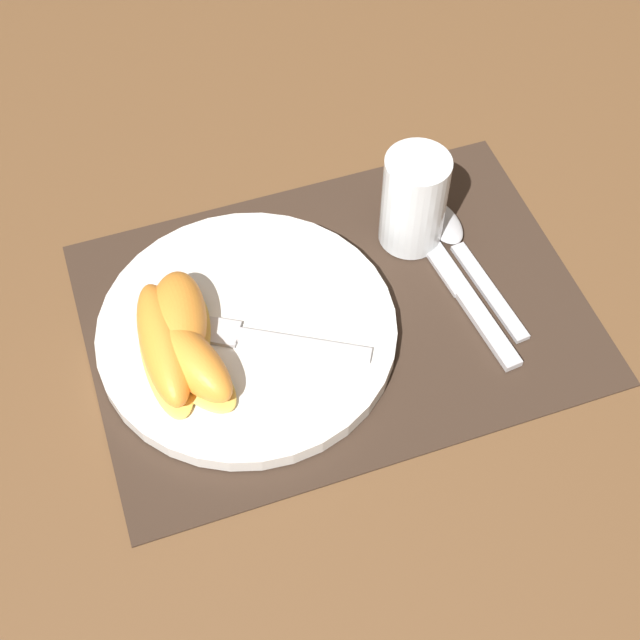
{
  "coord_description": "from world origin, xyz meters",
  "views": [
    {
      "loc": [
        -0.17,
        -0.45,
        0.68
      ],
      "look_at": [
        -0.02,
        -0.02,
        0.02
      ],
      "focal_mm": 50.0,
      "sensor_mm": 36.0,
      "label": 1
    }
  ],
  "objects_px": {
    "juice_glass": "(413,205)",
    "spoon": "(454,239)",
    "citrus_wedge_0": "(178,323)",
    "fork": "(247,336)",
    "plate": "(249,334)",
    "knife": "(455,280)",
    "citrus_wedge_1": "(164,346)",
    "citrus_wedge_2": "(187,358)"
  },
  "relations": [
    {
      "from": "citrus_wedge_1",
      "to": "knife",
      "type": "bearing_deg",
      "value": 1.02
    },
    {
      "from": "juice_glass",
      "to": "spoon",
      "type": "xyz_separation_m",
      "value": [
        0.04,
        -0.02,
        -0.04
      ]
    },
    {
      "from": "juice_glass",
      "to": "spoon",
      "type": "relative_size",
      "value": 0.55
    },
    {
      "from": "knife",
      "to": "citrus_wedge_1",
      "type": "height_order",
      "value": "citrus_wedge_1"
    },
    {
      "from": "plate",
      "to": "spoon",
      "type": "height_order",
      "value": "plate"
    },
    {
      "from": "knife",
      "to": "spoon",
      "type": "xyz_separation_m",
      "value": [
        0.02,
        0.04,
        0.0
      ]
    },
    {
      "from": "spoon",
      "to": "fork",
      "type": "height_order",
      "value": "fork"
    },
    {
      "from": "citrus_wedge_2",
      "to": "citrus_wedge_0",
      "type": "bearing_deg",
      "value": 88.39
    },
    {
      "from": "knife",
      "to": "citrus_wedge_0",
      "type": "xyz_separation_m",
      "value": [
        -0.26,
        0.01,
        0.03
      ]
    },
    {
      "from": "fork",
      "to": "knife",
      "type": "bearing_deg",
      "value": 2.26
    },
    {
      "from": "plate",
      "to": "citrus_wedge_2",
      "type": "bearing_deg",
      "value": -157.88
    },
    {
      "from": "spoon",
      "to": "citrus_wedge_0",
      "type": "height_order",
      "value": "citrus_wedge_0"
    },
    {
      "from": "plate",
      "to": "juice_glass",
      "type": "relative_size",
      "value": 2.65
    },
    {
      "from": "spoon",
      "to": "fork",
      "type": "bearing_deg",
      "value": -166.76
    },
    {
      "from": "juice_glass",
      "to": "citrus_wedge_1",
      "type": "relative_size",
      "value": 0.75
    },
    {
      "from": "spoon",
      "to": "citrus_wedge_2",
      "type": "distance_m",
      "value": 0.29
    },
    {
      "from": "knife",
      "to": "spoon",
      "type": "distance_m",
      "value": 0.05
    },
    {
      "from": "fork",
      "to": "citrus_wedge_1",
      "type": "xyz_separation_m",
      "value": [
        -0.07,
        0.0,
        0.02
      ]
    },
    {
      "from": "plate",
      "to": "citrus_wedge_0",
      "type": "distance_m",
      "value": 0.07
    },
    {
      "from": "citrus_wedge_0",
      "to": "citrus_wedge_2",
      "type": "relative_size",
      "value": 0.96
    },
    {
      "from": "spoon",
      "to": "citrus_wedge_2",
      "type": "bearing_deg",
      "value": -166.31
    },
    {
      "from": "fork",
      "to": "spoon",
      "type": "bearing_deg",
      "value": 13.24
    },
    {
      "from": "plate",
      "to": "citrus_wedge_2",
      "type": "height_order",
      "value": "citrus_wedge_2"
    },
    {
      "from": "citrus_wedge_0",
      "to": "citrus_wedge_2",
      "type": "bearing_deg",
      "value": -91.61
    },
    {
      "from": "juice_glass",
      "to": "spoon",
      "type": "height_order",
      "value": "juice_glass"
    },
    {
      "from": "fork",
      "to": "citrus_wedge_0",
      "type": "xyz_separation_m",
      "value": [
        -0.06,
        0.02,
        0.02
      ]
    },
    {
      "from": "juice_glass",
      "to": "citrus_wedge_0",
      "type": "height_order",
      "value": "juice_glass"
    },
    {
      "from": "knife",
      "to": "citrus_wedge_2",
      "type": "xyz_separation_m",
      "value": [
        -0.26,
        -0.02,
        0.03
      ]
    },
    {
      "from": "spoon",
      "to": "citrus_wedge_2",
      "type": "xyz_separation_m",
      "value": [
        -0.28,
        -0.07,
        0.03
      ]
    },
    {
      "from": "juice_glass",
      "to": "fork",
      "type": "bearing_deg",
      "value": -158.18
    },
    {
      "from": "citrus_wedge_0",
      "to": "fork",
      "type": "bearing_deg",
      "value": -21.33
    },
    {
      "from": "juice_glass",
      "to": "citrus_wedge_2",
      "type": "bearing_deg",
      "value": -159.62
    },
    {
      "from": "citrus_wedge_0",
      "to": "knife",
      "type": "bearing_deg",
      "value": -2.97
    },
    {
      "from": "juice_glass",
      "to": "citrus_wedge_0",
      "type": "distance_m",
      "value": 0.25
    },
    {
      "from": "fork",
      "to": "citrus_wedge_2",
      "type": "relative_size",
      "value": 1.41
    },
    {
      "from": "citrus_wedge_1",
      "to": "fork",
      "type": "bearing_deg",
      "value": -2.53
    },
    {
      "from": "plate",
      "to": "fork",
      "type": "xyz_separation_m",
      "value": [
        -0.0,
        -0.01,
        0.01
      ]
    },
    {
      "from": "juice_glass",
      "to": "knife",
      "type": "xyz_separation_m",
      "value": [
        0.02,
        -0.07,
        -0.04
      ]
    },
    {
      "from": "citrus_wedge_1",
      "to": "citrus_wedge_2",
      "type": "relative_size",
      "value": 1.08
    },
    {
      "from": "knife",
      "to": "citrus_wedge_2",
      "type": "relative_size",
      "value": 1.81
    },
    {
      "from": "spoon",
      "to": "juice_glass",
      "type": "bearing_deg",
      "value": 149.32
    },
    {
      "from": "citrus_wedge_2",
      "to": "fork",
      "type": "bearing_deg",
      "value": 15.43
    }
  ]
}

